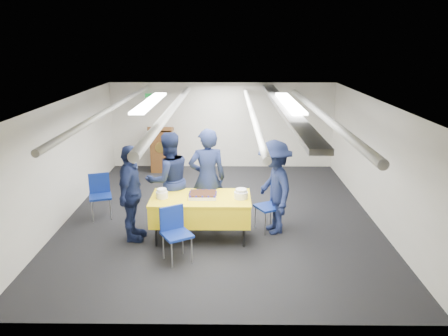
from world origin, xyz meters
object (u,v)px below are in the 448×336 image
Objects in this scene: sailor_b at (169,180)px; sailor_c at (131,194)px; podium at (162,149)px; sailor_d at (274,187)px; serving_table at (201,208)px; chair_right at (272,202)px; chair_near at (175,228)px; sailor_a at (207,179)px; chair_left at (100,191)px; sheet_cake at (203,195)px.

sailor_b is 1.06× the size of sailor_c.
sailor_d is (2.59, -3.80, 0.24)m from podium.
sailor_c is (-1.20, -0.07, 0.29)m from serving_table.
sailor_b is at bearing 175.06° from chair_right.
sailor_b is (-0.63, 0.56, 0.34)m from serving_table.
chair_near is 0.51× the size of sailor_d.
chair_right is 1.27m from sailor_a.
sailor_c is (-2.49, -0.46, 0.32)m from chair_right.
podium is 0.74× the size of sailor_c.
sailor_a reaches higher than sailor_d.
podium is 0.67× the size of sailor_a.
chair_right and chair_left have the same top height.
chair_near is at bearing -115.63° from serving_table.
sheet_cake is 0.56× the size of chair_left.
sailor_a is at bearing -114.99° from sailor_d.
sailor_b is at bearing 100.86° from chair_near.
serving_table is 0.96× the size of sailor_b.
serving_table is at bearing -83.39° from sailor_c.
sheet_cake is 1.30m from sailor_d.
chair_left is at bearing -115.68° from sailor_d.
chair_near and chair_left have the same top height.
chair_right is (1.25, 0.40, -0.28)m from sheet_cake.
sailor_b reaches higher than serving_table.
chair_left reaches higher than sheet_cake.
sheet_cake is 2.31m from chair_left.
chair_right reaches higher than sheet_cake.
sailor_b is (0.66, -3.52, 0.29)m from podium.
chair_near is (-0.37, -0.77, -0.03)m from serving_table.
chair_left is (-3.34, 0.55, 0.00)m from chair_right.
podium is 3.22m from chair_left.
sheet_cake is at bearing -2.99° from serving_table.
sailor_d is at bearing -11.32° from chair_left.
sailor_b reaches higher than chair_right.
sheet_cake is 1.24m from sailor_c.
sheet_cake is 0.26× the size of sailor_a.
serving_table is 1.37m from sailor_d.
sailor_c is (-0.57, -0.63, -0.05)m from sailor_b.
chair_near is 2.00m from sailor_d.
chair_right is at bearing -55.02° from podium.
sailor_b reaches higher than sailor_d.
sheet_cake is 0.39× the size of podium.
sailor_c is (0.85, -1.02, 0.32)m from chair_left.
podium is 3.59m from sailor_b.
sailor_d reaches higher than serving_table.
sailor_a reaches higher than sheet_cake.
chair_near is 1.00× the size of chair_left.
sailor_b reaches higher than chair_left.
sheet_cake is 0.91m from chair_near.
chair_left is (-0.76, -3.13, -0.08)m from podium.
serving_table is 3.55× the size of sheet_cake.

